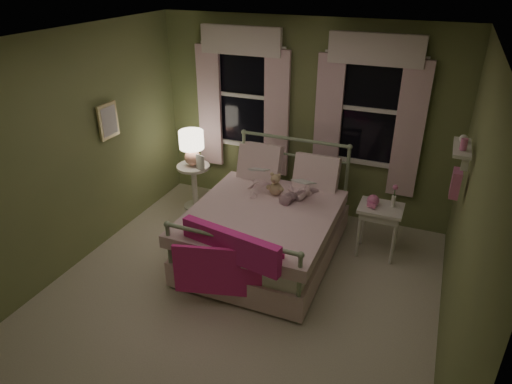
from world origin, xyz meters
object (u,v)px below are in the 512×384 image
at_px(child_left, 259,166).
at_px(nightstand_right, 380,214).
at_px(teddy_bear, 276,186).
at_px(nightstand_left, 194,180).
at_px(child_right, 303,172).
at_px(bed, 266,227).
at_px(table_lamp, 192,145).

distance_m(child_left, nightstand_right, 1.55).
xyz_separation_m(teddy_bear, nightstand_left, (-1.38, 0.44, -0.37)).
relative_size(child_right, nightstand_left, 1.20).
relative_size(bed, child_right, 2.61).
bearing_deg(bed, nightstand_left, 152.56).
height_order(child_left, child_right, child_right).
bearing_deg(child_right, nightstand_right, -154.38).
height_order(bed, child_right, child_right).
relative_size(teddy_bear, nightstand_right, 0.46).
xyz_separation_m(bed, table_lamp, (-1.37, 0.71, 0.58)).
bearing_deg(nightstand_left, nightstand_right, -4.58).
bearing_deg(child_left, child_right, 172.56).
xyz_separation_m(nightstand_left, nightstand_right, (2.60, -0.21, 0.13)).
height_order(child_left, teddy_bear, child_left).
relative_size(bed, table_lamp, 4.12).
distance_m(child_right, table_lamp, 1.68).
height_order(child_left, table_lamp, child_left).
xyz_separation_m(bed, teddy_bear, (0.01, 0.27, 0.42)).
xyz_separation_m(child_right, table_lamp, (-1.66, 0.28, -0.01)).
height_order(child_left, nightstand_right, child_left).
bearing_deg(bed, child_right, 56.58).
height_order(child_right, nightstand_left, child_right).
bearing_deg(table_lamp, nightstand_left, 90.00).
xyz_separation_m(child_right, teddy_bear, (-0.28, -0.16, -0.17)).
height_order(bed, teddy_bear, bed).
height_order(teddy_bear, table_lamp, table_lamp).
bearing_deg(child_left, bed, 114.95).
distance_m(child_right, nightstand_left, 1.77).
height_order(child_right, table_lamp, child_right).
distance_m(bed, nightstand_left, 1.55).
distance_m(bed, teddy_bear, 0.50).
distance_m(child_left, child_right, 0.56).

